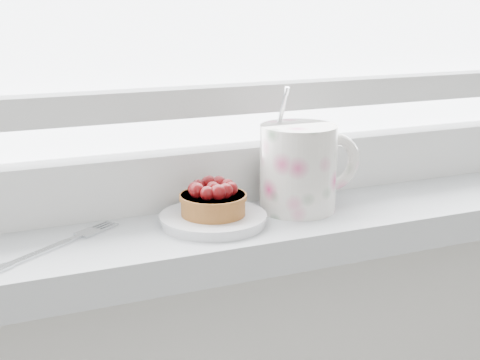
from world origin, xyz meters
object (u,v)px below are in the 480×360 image
raspberry_tart (213,199)px  fork (59,245)px  saucer (213,219)px  floral_mug (301,166)px

raspberry_tart → fork: size_ratio=0.54×
raspberry_tart → fork: raspberry_tart is taller
saucer → raspberry_tart: (-0.00, 0.00, 0.02)m
fork → floral_mug: bearing=2.3°
saucer → fork: saucer is taller
raspberry_tart → saucer: bearing=-87.2°
saucer → floral_mug: bearing=5.3°
saucer → floral_mug: 0.13m
raspberry_tart → floral_mug: (0.12, 0.01, 0.03)m
floral_mug → raspberry_tart: bearing=-174.8°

